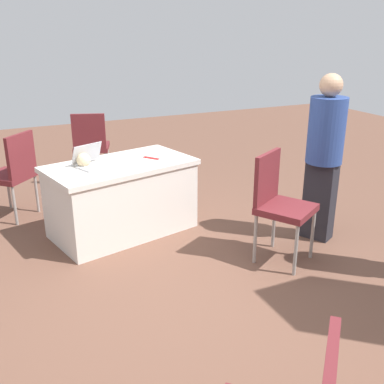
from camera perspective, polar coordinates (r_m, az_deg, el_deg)
ground_plane at (r=3.67m, az=0.85°, el=-13.02°), size 14.40×14.40×0.00m
table_foreground at (r=4.65m, az=-8.76°, el=-0.73°), size 1.56×1.08×0.73m
chair_near_front at (r=5.26m, az=-21.46°, el=2.54°), size 0.62×0.62×0.95m
chair_tucked_left at (r=4.06m, az=10.83°, el=-0.98°), size 0.60×0.60×0.98m
chair_aisle at (r=6.14m, az=-12.53°, el=5.98°), size 0.56×0.56×0.96m
person_organiser at (r=4.49m, az=16.22°, el=4.95°), size 0.46×0.46×1.61m
laptop_silver at (r=4.47m, az=-12.22°, el=3.66°), size 0.40×0.39×0.21m
yarn_ball at (r=4.47m, az=-13.41°, el=3.91°), size 0.13×0.13×0.13m
scissors_red at (r=4.66m, az=-5.12°, el=4.25°), size 0.13×0.17×0.01m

